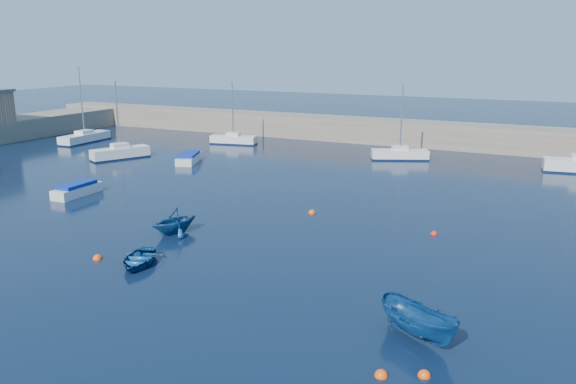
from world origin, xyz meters
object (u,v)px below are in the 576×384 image
at_px(motorboat_1, 77,190).
at_px(dinghy_right, 419,322).
at_px(sailboat_3, 120,153).
at_px(dinghy_center, 139,259).
at_px(sailboat_6, 400,154).
at_px(dinghy_left, 174,221).
at_px(sailboat_5, 233,139).
at_px(motorboat_2, 189,158).
at_px(sailboat_4, 85,137).

bearing_deg(motorboat_1, dinghy_right, -21.64).
bearing_deg(sailboat_3, motorboat_1, -34.79).
bearing_deg(dinghy_right, motorboat_1, 99.12).
bearing_deg(dinghy_right, dinghy_center, 114.20).
relative_size(motorboat_1, dinghy_right, 1.10).
bearing_deg(sailboat_6, dinghy_left, 144.11).
xyz_separation_m(sailboat_5, motorboat_2, (1.60, -10.83, -0.10)).
bearing_deg(motorboat_1, motorboat_2, 87.85).
bearing_deg(dinghy_left, sailboat_4, 164.96).
relative_size(motorboat_2, dinghy_left, 1.61).
distance_m(motorboat_2, dinghy_left, 21.37).
bearing_deg(sailboat_3, sailboat_6, 50.68).
distance_m(sailboat_5, sailboat_6, 19.41).
bearing_deg(sailboat_5, motorboat_1, 172.53).
bearing_deg(sailboat_6, sailboat_3, 91.29).
height_order(sailboat_4, dinghy_center, sailboat_4).
bearing_deg(dinghy_right, motorboat_2, 78.13).
xyz_separation_m(sailboat_3, sailboat_4, (-10.61, 5.92, -0.05)).
distance_m(sailboat_4, sailboat_6, 36.00).
relative_size(sailboat_4, motorboat_1, 2.18).
bearing_deg(sailboat_3, sailboat_4, 176.68).
height_order(sailboat_3, motorboat_1, sailboat_3).
distance_m(sailboat_4, sailboat_5, 17.38).
distance_m(sailboat_4, dinghy_right, 53.49).
height_order(sailboat_3, sailboat_5, sailboat_3).
height_order(sailboat_4, dinghy_right, sailboat_4).
relative_size(dinghy_left, dinghy_right, 0.81).
height_order(sailboat_6, motorboat_2, sailboat_6).
bearing_deg(motorboat_2, dinghy_right, -62.50).
bearing_deg(sailboat_3, dinghy_left, -15.25).
bearing_deg(sailboat_5, motorboat_2, 177.60).
height_order(sailboat_3, dinghy_center, sailboat_3).
bearing_deg(sailboat_6, sailboat_4, 75.44).
distance_m(dinghy_left, dinghy_right, 16.99).
bearing_deg(motorboat_2, sailboat_6, 8.16).
xyz_separation_m(sailboat_5, sailboat_6, (19.40, -0.76, 0.01)).
bearing_deg(sailboat_4, sailboat_6, 6.49).
xyz_separation_m(sailboat_5, motorboat_1, (1.43, -24.72, -0.08)).
relative_size(sailboat_3, sailboat_4, 0.88).
relative_size(sailboat_3, motorboat_1, 1.91).
relative_size(motorboat_1, dinghy_center, 1.29).
distance_m(sailboat_3, dinghy_right, 41.37).
xyz_separation_m(sailboat_3, sailboat_5, (5.55, 12.31, -0.08)).
relative_size(motorboat_2, dinghy_right, 1.31).
xyz_separation_m(sailboat_3, motorboat_1, (6.98, -12.41, -0.16)).
xyz_separation_m(sailboat_3, dinghy_right, (34.66, -22.58, 0.08)).
bearing_deg(dinghy_right, sailboat_4, 87.10).
distance_m(sailboat_3, dinghy_center, 29.39).
xyz_separation_m(sailboat_5, dinghy_right, (29.11, -34.88, 0.16)).
xyz_separation_m(sailboat_6, motorboat_1, (-17.96, -23.96, -0.09)).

